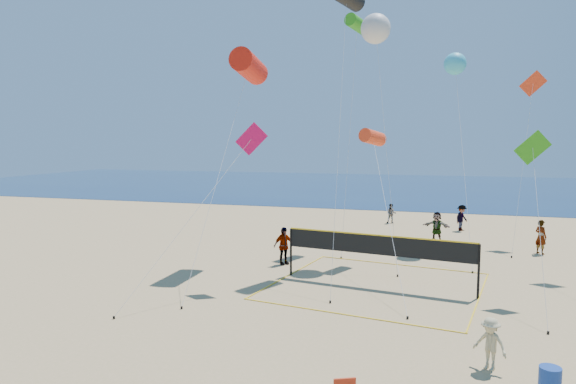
# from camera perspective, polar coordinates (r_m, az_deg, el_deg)

# --- Properties ---
(ocean) EXTENTS (140.00, 50.00, 0.03)m
(ocean) POSITION_cam_1_polar(r_m,az_deg,el_deg) (72.07, 14.72, 0.50)
(ocean) COLOR navy
(ocean) RESTS_ON ground
(bystander_b) EXTENTS (1.11, 0.97, 1.49)m
(bystander_b) POSITION_cam_1_polar(r_m,az_deg,el_deg) (15.93, 21.54, -15.41)
(bystander_b) COLOR tan
(bystander_b) RESTS_ON ground
(far_person_0) EXTENTS (1.11, 1.17, 1.95)m
(far_person_0) POSITION_cam_1_polar(r_m,az_deg,el_deg) (26.57, -0.51, -6.00)
(far_person_0) COLOR gray
(far_person_0) RESTS_ON ground
(far_person_1) EXTENTS (1.82, 1.02, 1.87)m
(far_person_1) POSITION_cam_1_polar(r_m,az_deg,el_deg) (33.95, 16.20, -3.71)
(far_person_1) COLOR gray
(far_person_1) RESTS_ON ground
(far_person_2) EXTENTS (0.81, 0.84, 1.95)m
(far_person_2) POSITION_cam_1_polar(r_m,az_deg,el_deg) (32.30, 26.28, -4.49)
(far_person_2) COLOR gray
(far_person_2) RESTS_ON ground
(far_person_3) EXTENTS (0.76, 0.61, 1.52)m
(far_person_3) POSITION_cam_1_polar(r_m,az_deg,el_deg) (40.40, 11.41, -2.36)
(far_person_3) COLOR gray
(far_person_3) RESTS_ON ground
(far_person_4) EXTENTS (1.23, 1.37, 1.84)m
(far_person_4) POSITION_cam_1_polar(r_m,az_deg,el_deg) (38.37, 18.74, -2.74)
(far_person_4) COLOR gray
(far_person_4) RESTS_ON ground
(trash_barrel) EXTENTS (0.70, 0.70, 0.79)m
(trash_barrel) POSITION_cam_1_polar(r_m,az_deg,el_deg) (15.06, 27.08, -18.33)
(trash_barrel) COLOR navy
(trash_barrel) RESTS_ON ground
(volleyball_net) EXTENTS (9.85, 9.73, 2.30)m
(volleyball_net) POSITION_cam_1_polar(r_m,az_deg,el_deg) (22.93, 9.90, -6.47)
(volleyball_net) COLOR black
(volleyball_net) RESTS_ON ground
(kite_0) EXTENTS (1.37, 9.64, 10.96)m
(kite_0) POSITION_cam_1_polar(r_m,az_deg,el_deg) (27.13, -4.35, 13.73)
(kite_0) COLOR red
(kite_0) RESTS_ON ground
(kite_2) EXTENTS (3.16, 9.72, 7.03)m
(kite_2) POSITION_cam_1_polar(r_m,az_deg,el_deg) (27.25, 9.39, 5.99)
(kite_2) COLOR #F73E19
(kite_2) RESTS_ON ground
(kite_3) EXTENTS (3.89, 6.04, 7.19)m
(kite_3) POSITION_cam_1_polar(r_m,az_deg,el_deg) (22.41, -4.90, 4.84)
(kite_3) COLOR #D30B52
(kite_3) RESTS_ON ground
(kite_4) EXTENTS (1.44, 4.60, 6.82)m
(kite_4) POSITION_cam_1_polar(r_m,az_deg,el_deg) (22.64, 25.61, 3.52)
(kite_4) COLOR #309A17
(kite_4) RESTS_ON ground
(kite_6) EXTENTS (2.63, 5.18, 13.14)m
(kite_6) POSITION_cam_1_polar(r_m,az_deg,el_deg) (29.20, 9.71, 17.44)
(kite_6) COLOR silver
(kite_6) RESTS_ON ground
(kite_7) EXTENTS (1.75, 7.49, 11.55)m
(kite_7) POSITION_cam_1_polar(r_m,az_deg,el_deg) (32.78, 18.08, 13.38)
(kite_7) COLOR #39B6D9
(kite_7) RESTS_ON ground
(kite_8) EXTENTS (1.39, 5.56, 13.86)m
(kite_8) POSITION_cam_1_polar(r_m,az_deg,el_deg) (32.63, 7.71, 17.97)
(kite_8) COLOR #309A17
(kite_8) RESTS_ON ground
(kite_9) EXTENTS (2.35, 5.55, 10.70)m
(kite_9) POSITION_cam_1_polar(r_m,az_deg,el_deg) (35.41, 25.48, 9.90)
(kite_9) COLOR #F73E19
(kite_9) RESTS_ON ground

